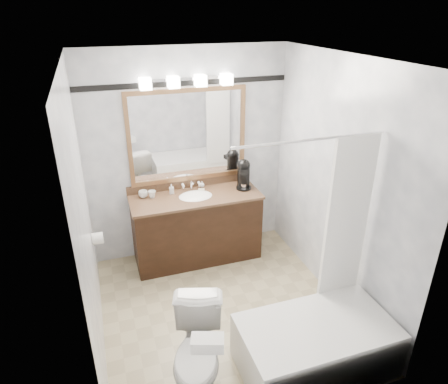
% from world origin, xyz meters
% --- Properties ---
extents(room, '(2.42, 2.62, 2.52)m').
position_xyz_m(room, '(0.00, 0.00, 1.25)').
color(room, tan).
rests_on(room, ground).
extents(vanity, '(1.53, 0.58, 0.97)m').
position_xyz_m(vanity, '(0.00, 1.02, 0.44)').
color(vanity, black).
rests_on(vanity, ground).
extents(mirror, '(1.40, 0.04, 1.10)m').
position_xyz_m(mirror, '(0.00, 1.28, 1.50)').
color(mirror, '#956943').
rests_on(mirror, room).
extents(vanity_light_bar, '(1.02, 0.14, 0.12)m').
position_xyz_m(vanity_light_bar, '(0.00, 1.23, 2.13)').
color(vanity_light_bar, silver).
rests_on(vanity_light_bar, room).
extents(accent_stripe, '(2.40, 0.01, 0.06)m').
position_xyz_m(accent_stripe, '(0.00, 1.29, 2.10)').
color(accent_stripe, black).
rests_on(accent_stripe, room).
extents(bathtub, '(1.30, 0.75, 1.96)m').
position_xyz_m(bathtub, '(0.55, -0.90, 0.28)').
color(bathtub, white).
rests_on(bathtub, ground).
extents(tp_roll, '(0.11, 0.12, 0.12)m').
position_xyz_m(tp_roll, '(-1.14, 0.66, 0.70)').
color(tp_roll, white).
rests_on(tp_roll, room).
extents(toilet, '(0.60, 0.81, 0.73)m').
position_xyz_m(toilet, '(-0.48, -0.81, 0.37)').
color(toilet, white).
rests_on(toilet, ground).
extents(tissue_box, '(0.25, 0.19, 0.09)m').
position_xyz_m(tissue_box, '(-0.48, -1.12, 0.78)').
color(tissue_box, white).
rests_on(tissue_box, toilet).
extents(coffee_maker, '(0.19, 0.23, 0.36)m').
position_xyz_m(coffee_maker, '(0.62, 1.08, 1.03)').
color(coffee_maker, black).
rests_on(coffee_maker, vanity).
extents(cup_left, '(0.12, 0.12, 0.08)m').
position_xyz_m(cup_left, '(-0.58, 1.17, 0.89)').
color(cup_left, white).
rests_on(cup_left, vanity).
extents(cup_right, '(0.10, 0.10, 0.08)m').
position_xyz_m(cup_right, '(-0.49, 1.14, 0.89)').
color(cup_right, white).
rests_on(cup_right, vanity).
extents(soap_bottle_a, '(0.06, 0.06, 0.11)m').
position_xyz_m(soap_bottle_a, '(-0.25, 1.17, 0.91)').
color(soap_bottle_a, white).
rests_on(soap_bottle_a, vanity).
extents(soap_bottle_b, '(0.08, 0.08, 0.08)m').
position_xyz_m(soap_bottle_b, '(0.14, 1.23, 0.89)').
color(soap_bottle_b, white).
rests_on(soap_bottle_b, vanity).
extents(soap_bar, '(0.08, 0.06, 0.02)m').
position_xyz_m(soap_bar, '(0.10, 1.13, 0.86)').
color(soap_bar, beige).
rests_on(soap_bar, vanity).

